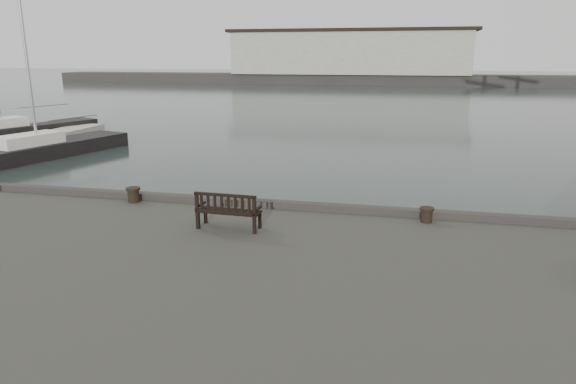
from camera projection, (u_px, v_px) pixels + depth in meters
name	position (u px, v px, depth m)	size (l,w,h in m)	color
ground	(281.00, 260.00, 14.26)	(400.00, 400.00, 0.00)	black
breakwater	(366.00, 62.00, 100.90)	(140.00, 9.50, 12.20)	#383530
bench	(229.00, 217.00, 11.98)	(1.52, 0.58, 0.86)	black
bollard_left	(134.00, 195.00, 14.19)	(0.39, 0.39, 0.41)	black
bollard_right	(427.00, 215.00, 12.48)	(0.35, 0.35, 0.36)	black
yacht_b	(12.00, 134.00, 35.58)	(6.94, 12.19, 15.67)	black
yacht_c	(47.00, 152.00, 28.82)	(5.04, 10.28, 13.40)	black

